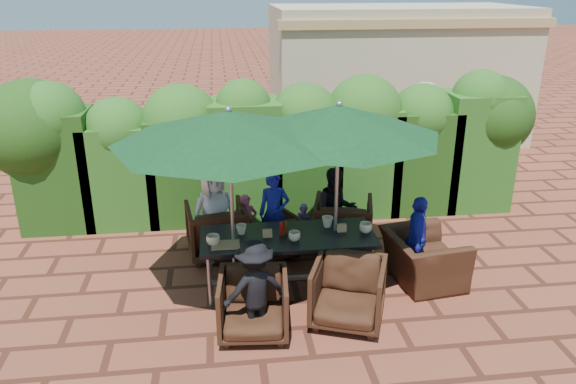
{
  "coord_description": "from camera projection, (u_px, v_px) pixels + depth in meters",
  "views": [
    {
      "loc": [
        -0.91,
        -6.61,
        3.85
      ],
      "look_at": [
        -0.02,
        0.4,
        1.13
      ],
      "focal_mm": 35.0,
      "sensor_mm": 36.0,
      "label": 1
    }
  ],
  "objects": [
    {
      "name": "adult_far_right",
      "position": [
        336.0,
        211.0,
        8.2
      ],
      "size": [
        0.63,
        0.39,
        1.3
      ],
      "primitive_type": "imported",
      "rotation": [
        0.0,
        0.0,
        0.02
      ],
      "color": "black",
      "rests_on": "ground"
    },
    {
      "name": "serving_tray",
      "position": [
        226.0,
        245.0,
        6.92
      ],
      "size": [
        0.35,
        0.25,
        0.02
      ],
      "primitive_type": "cube",
      "color": "#A2764E",
      "rests_on": "dining_table"
    },
    {
      "name": "pedestrian_b",
      "position": [
        370.0,
        129.0,
        11.65
      ],
      "size": [
        0.98,
        0.8,
        1.76
      ],
      "primitive_type": "imported",
      "rotation": [
        0.0,
        0.0,
        3.53
      ],
      "color": "#CA4762",
      "rests_on": "ground"
    },
    {
      "name": "number_block_left",
      "position": [
        267.0,
        233.0,
        7.13
      ],
      "size": [
        0.12,
        0.06,
        0.1
      ],
      "primitive_type": "cube",
      "color": "tan",
      "rests_on": "dining_table"
    },
    {
      "name": "hedge_wall",
      "position": [
        265.0,
        140.0,
        9.27
      ],
      "size": [
        9.1,
        1.6,
        2.42
      ],
      "color": "#15360E",
      "rests_on": "ground"
    },
    {
      "name": "umbrella_left",
      "position": [
        229.0,
        127.0,
        6.52
      ],
      "size": [
        2.8,
        2.8,
        2.46
      ],
      "color": "gray",
      "rests_on": "ground"
    },
    {
      "name": "ketchup_bottle",
      "position": [
        281.0,
        229.0,
        7.18
      ],
      "size": [
        0.04,
        0.04,
        0.17
      ],
      "primitive_type": "cylinder",
      "color": "#B20C0A",
      "rests_on": "dining_table"
    },
    {
      "name": "cup_c",
      "position": [
        294.0,
        236.0,
        7.03
      ],
      "size": [
        0.15,
        0.15,
        0.12
      ],
      "primitive_type": "imported",
      "color": "beige",
      "rests_on": "dining_table"
    },
    {
      "name": "chair_far_left",
      "position": [
        217.0,
        227.0,
        8.19
      ],
      "size": [
        0.93,
        0.88,
        0.86
      ],
      "primitive_type": "imported",
      "rotation": [
        0.0,
        0.0,
        3.28
      ],
      "color": "black",
      "rests_on": "ground"
    },
    {
      "name": "pedestrian_a",
      "position": [
        334.0,
        137.0,
        11.46
      ],
      "size": [
        1.52,
        1.26,
        1.58
      ],
      "primitive_type": "imported",
      "rotation": [
        0.0,
        0.0,
        2.55
      ],
      "color": "green",
      "rests_on": "ground"
    },
    {
      "name": "sauce_bottle",
      "position": [
        286.0,
        228.0,
        7.2
      ],
      "size": [
        0.04,
        0.04,
        0.17
      ],
      "primitive_type": "cylinder",
      "color": "#4C230C",
      "rests_on": "dining_table"
    },
    {
      "name": "pedestrian_c",
      "position": [
        422.0,
        128.0,
        11.55
      ],
      "size": [
        1.31,
        1.11,
        1.88
      ],
      "primitive_type": "imported",
      "rotation": [
        0.0,
        0.0,
        2.58
      ],
      "color": "#94949C",
      "rests_on": "ground"
    },
    {
      "name": "child_right",
      "position": [
        304.0,
        227.0,
        8.33
      ],
      "size": [
        0.33,
        0.3,
        0.73
      ],
      "primitive_type": "imported",
      "rotation": [
        0.0,
        0.0,
        -0.39
      ],
      "color": "#744699",
      "rests_on": "ground"
    },
    {
      "name": "cup_d",
      "position": [
        327.0,
        222.0,
        7.42
      ],
      "size": [
        0.15,
        0.15,
        0.14
      ],
      "primitive_type": "imported",
      "color": "beige",
      "rests_on": "dining_table"
    },
    {
      "name": "chair_near_left",
      "position": [
        253.0,
        302.0,
        6.36
      ],
      "size": [
        0.84,
        0.8,
        0.8
      ],
      "primitive_type": "imported",
      "rotation": [
        0.0,
        0.0,
        -0.09
      ],
      "color": "black",
      "rests_on": "ground"
    },
    {
      "name": "cup_a",
      "position": [
        213.0,
        240.0,
        6.91
      ],
      "size": [
        0.17,
        0.17,
        0.13
      ],
      "primitive_type": "imported",
      "color": "beige",
      "rests_on": "dining_table"
    },
    {
      "name": "ground",
      "position": [
        293.0,
        280.0,
        7.61
      ],
      "size": [
        80.0,
        80.0,
        0.0
      ],
      "primitive_type": "plane",
      "color": "brown",
      "rests_on": "ground"
    },
    {
      "name": "cup_e",
      "position": [
        366.0,
        228.0,
        7.25
      ],
      "size": [
        0.17,
        0.17,
        0.13
      ],
      "primitive_type": "imported",
      "color": "beige",
      "rests_on": "dining_table"
    },
    {
      "name": "chair_far_right",
      "position": [
        343.0,
        222.0,
        8.37
      ],
      "size": [
        1.01,
        0.97,
        0.87
      ],
      "primitive_type": "imported",
      "rotation": [
        0.0,
        0.0,
        2.9
      ],
      "color": "black",
      "rests_on": "ground"
    },
    {
      "name": "child_left",
      "position": [
        247.0,
        223.0,
        8.28
      ],
      "size": [
        0.38,
        0.34,
        0.89
      ],
      "primitive_type": "imported",
      "rotation": [
        0.0,
        0.0,
        0.3
      ],
      "color": "#CA4762",
      "rests_on": "ground"
    },
    {
      "name": "number_block_right",
      "position": [
        342.0,
        228.0,
        7.28
      ],
      "size": [
        0.12,
        0.06,
        0.1
      ],
      "primitive_type": "cube",
      "color": "tan",
      "rests_on": "dining_table"
    },
    {
      "name": "adult_far_mid",
      "position": [
        274.0,
        213.0,
        8.19
      ],
      "size": [
        0.47,
        0.4,
        1.25
      ],
      "primitive_type": "imported",
      "rotation": [
        0.0,
        0.0,
        -0.07
      ],
      "color": "#1E22A5",
      "rests_on": "ground"
    },
    {
      "name": "cup_b",
      "position": [
        241.0,
        229.0,
        7.21
      ],
      "size": [
        0.14,
        0.14,
        0.13
      ],
      "primitive_type": "imported",
      "color": "beige",
      "rests_on": "dining_table"
    },
    {
      "name": "dining_table",
      "position": [
        288.0,
        240.0,
        7.22
      ],
      "size": [
        2.24,
        0.9,
        0.75
      ],
      "color": "black",
      "rests_on": "ground"
    },
    {
      "name": "chair_near_right",
      "position": [
        348.0,
        290.0,
        6.57
      ],
      "size": [
        1.04,
        1.01,
        0.85
      ],
      "primitive_type": "imported",
      "rotation": [
        0.0,
        0.0,
        -0.36
      ],
      "color": "black",
      "rests_on": "ground"
    },
    {
      "name": "adult_end_right",
      "position": [
        417.0,
        239.0,
        7.43
      ],
      "size": [
        0.54,
        0.78,
        1.2
      ],
      "primitive_type": "imported",
      "rotation": [
        0.0,
        0.0,
        1.27
      ],
      "color": "#1E22A5",
      "rests_on": "ground"
    },
    {
      "name": "chair_far_mid",
      "position": [
        272.0,
        233.0,
        8.19
      ],
      "size": [
        0.87,
        0.85,
        0.69
      ],
      "primitive_type": "imported",
      "rotation": [
        0.0,
        0.0,
        3.57
      ],
      "color": "black",
      "rests_on": "ground"
    },
    {
      "name": "umbrella_right",
      "position": [
        339.0,
        121.0,
        6.81
      ],
      "size": [
        2.56,
        2.56,
        2.46
      ],
      "color": "gray",
      "rests_on": "ground"
    },
    {
      "name": "adult_far_left",
      "position": [
        214.0,
        214.0,
        8.01
      ],
      "size": [
        0.78,
        0.63,
        1.37
      ],
      "primitive_type": "imported",
      "rotation": [
        0.0,
        0.0,
        0.4
      ],
      "color": "silver",
      "rests_on": "ground"
    },
    {
      "name": "building",
      "position": [
        395.0,
        73.0,
        13.92
      ],
      "size": [
        6.2,
        3.08,
        3.2
      ],
      "color": "tan",
      "rests_on": "ground"
    },
    {
      "name": "chair_end_right",
      "position": [
        424.0,
        251.0,
        7.44
      ],
      "size": [
        0.8,
        1.11,
        0.9
      ],
      "primitive_type": "imported",
      "rotation": [
        0.0,
        0.0,
        1.7
      ],
      "color": "black",
      "rests_on": "ground"
    },
    {
      "name": "adult_near_left",
      "position": [
        255.0,
        289.0,
        6.25
      ],
      "size": [
        0.82,
        0.53,
        1.18
      ],
      "primitive_type": "imported",
      "rotation": [
        0.0,
        0.0,
        3.4
      ],
      "color": "black",
      "rests_on": "ground"
    }
  ]
}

